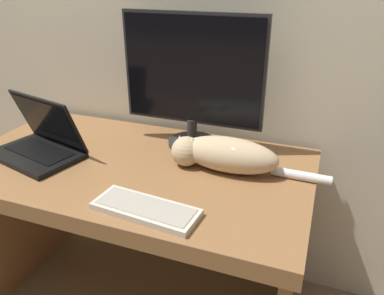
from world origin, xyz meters
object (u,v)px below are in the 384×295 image
external_keyboard (146,209)px  cat (224,154)px  laptop (40,144)px  monitor (192,79)px

external_keyboard → cat: 0.37m
external_keyboard → cat: size_ratio=0.59×
external_keyboard → cat: cat is taller
cat → laptop: bearing=-168.1°
laptop → cat: (0.70, 0.13, 0.02)m
laptop → cat: 0.71m
monitor → laptop: monitor is taller
laptop → cat: bearing=24.9°
monitor → cat: (0.18, -0.16, -0.21)m
monitor → laptop: 0.64m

